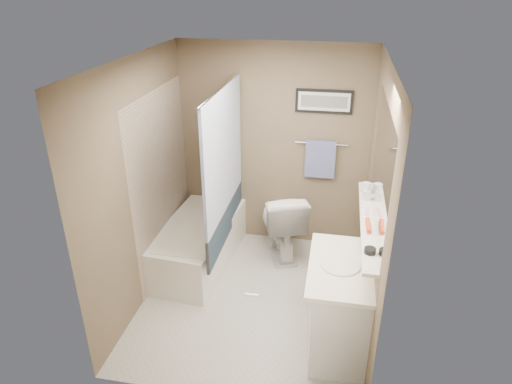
% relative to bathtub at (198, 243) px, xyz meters
% --- Properties ---
extents(ground, '(2.50, 2.50, 0.00)m').
position_rel_bathtub_xyz_m(ground, '(0.75, -0.55, -0.25)').
color(ground, beige).
rests_on(ground, ground).
extents(ceiling, '(2.20, 2.50, 0.04)m').
position_rel_bathtub_xyz_m(ceiling, '(0.75, -0.55, 2.13)').
color(ceiling, white).
rests_on(ceiling, wall_back).
extents(wall_back, '(2.20, 0.04, 2.40)m').
position_rel_bathtub_xyz_m(wall_back, '(0.75, 0.68, 0.95)').
color(wall_back, brown).
rests_on(wall_back, ground).
extents(wall_front, '(2.20, 0.04, 2.40)m').
position_rel_bathtub_xyz_m(wall_front, '(0.75, -1.78, 0.95)').
color(wall_front, brown).
rests_on(wall_front, ground).
extents(wall_left, '(0.04, 2.50, 2.40)m').
position_rel_bathtub_xyz_m(wall_left, '(-0.33, -0.55, 0.95)').
color(wall_left, brown).
rests_on(wall_left, ground).
extents(wall_right, '(0.04, 2.50, 2.40)m').
position_rel_bathtub_xyz_m(wall_right, '(1.83, -0.55, 0.95)').
color(wall_right, brown).
rests_on(wall_right, ground).
extents(tile_surround, '(0.02, 1.55, 2.00)m').
position_rel_bathtub_xyz_m(tile_surround, '(-0.34, -0.05, 0.75)').
color(tile_surround, tan).
rests_on(tile_surround, wall_left).
extents(curtain_rod, '(0.02, 1.55, 0.02)m').
position_rel_bathtub_xyz_m(curtain_rod, '(0.35, -0.05, 1.80)').
color(curtain_rod, silver).
rests_on(curtain_rod, wall_left).
extents(curtain_upper, '(0.03, 1.45, 1.28)m').
position_rel_bathtub_xyz_m(curtain_upper, '(0.35, -0.05, 1.15)').
color(curtain_upper, white).
rests_on(curtain_upper, curtain_rod).
extents(curtain_lower, '(0.03, 1.45, 0.36)m').
position_rel_bathtub_xyz_m(curtain_lower, '(0.35, -0.05, 0.33)').
color(curtain_lower, '#283A4A').
rests_on(curtain_lower, curtain_rod).
extents(mirror, '(0.02, 1.60, 1.00)m').
position_rel_bathtub_xyz_m(mirror, '(1.84, -0.70, 1.37)').
color(mirror, silver).
rests_on(mirror, wall_right).
extents(shelf, '(0.12, 1.60, 0.03)m').
position_rel_bathtub_xyz_m(shelf, '(1.79, -0.70, 0.85)').
color(shelf, silver).
rests_on(shelf, wall_right).
extents(towel_bar, '(0.60, 0.02, 0.02)m').
position_rel_bathtub_xyz_m(towel_bar, '(1.30, 0.66, 1.05)').
color(towel_bar, silver).
rests_on(towel_bar, wall_back).
extents(towel, '(0.34, 0.05, 0.44)m').
position_rel_bathtub_xyz_m(towel, '(1.30, 0.64, 0.87)').
color(towel, '#8E95CF').
rests_on(towel, towel_bar).
extents(art_frame, '(0.62, 0.02, 0.26)m').
position_rel_bathtub_xyz_m(art_frame, '(1.30, 0.68, 1.53)').
color(art_frame, black).
rests_on(art_frame, wall_back).
extents(art_mat, '(0.56, 0.00, 0.20)m').
position_rel_bathtub_xyz_m(art_mat, '(1.30, 0.67, 1.53)').
color(art_mat, white).
rests_on(art_mat, art_frame).
extents(art_image, '(0.50, 0.00, 0.13)m').
position_rel_bathtub_xyz_m(art_image, '(1.30, 0.66, 1.53)').
color(art_image, '#595959').
rests_on(art_image, art_mat).
extents(door, '(0.80, 0.02, 2.00)m').
position_rel_bathtub_xyz_m(door, '(1.30, -1.79, 0.75)').
color(door, silver).
rests_on(door, wall_front).
extents(door_handle, '(0.10, 0.02, 0.02)m').
position_rel_bathtub_xyz_m(door_handle, '(0.97, -1.74, 0.75)').
color(door_handle, silver).
rests_on(door_handle, door).
extents(bathtub, '(0.83, 1.55, 0.50)m').
position_rel_bathtub_xyz_m(bathtub, '(0.00, 0.00, 0.00)').
color(bathtub, white).
rests_on(bathtub, ground).
extents(tub_rim, '(0.56, 1.36, 0.02)m').
position_rel_bathtub_xyz_m(tub_rim, '(-0.00, 0.00, 0.25)').
color(tub_rim, white).
rests_on(tub_rim, bathtub).
extents(toilet, '(0.72, 0.93, 0.83)m').
position_rel_bathtub_xyz_m(toilet, '(0.90, 0.36, 0.17)').
color(toilet, white).
rests_on(toilet, ground).
extents(vanity, '(0.57, 0.94, 0.80)m').
position_rel_bathtub_xyz_m(vanity, '(1.60, -1.02, 0.15)').
color(vanity, white).
rests_on(vanity, ground).
extents(countertop, '(0.54, 0.96, 0.04)m').
position_rel_bathtub_xyz_m(countertop, '(1.59, -1.02, 0.57)').
color(countertop, white).
rests_on(countertop, vanity).
extents(sink_basin, '(0.34, 0.34, 0.01)m').
position_rel_bathtub_xyz_m(sink_basin, '(1.58, -1.02, 0.60)').
color(sink_basin, white).
rests_on(sink_basin, countertop).
extents(faucet_spout, '(0.02, 0.02, 0.10)m').
position_rel_bathtub_xyz_m(faucet_spout, '(1.78, -1.02, 0.64)').
color(faucet_spout, white).
rests_on(faucet_spout, countertop).
extents(faucet_knob, '(0.05, 0.05, 0.05)m').
position_rel_bathtub_xyz_m(faucet_knob, '(1.78, -0.92, 0.62)').
color(faucet_knob, silver).
rests_on(faucet_knob, countertop).
extents(candle_bowl_near, '(0.09, 0.09, 0.04)m').
position_rel_bathtub_xyz_m(candle_bowl_near, '(1.79, -1.22, 0.89)').
color(candle_bowl_near, black).
rests_on(candle_bowl_near, shelf).
extents(hair_brush_front, '(0.05, 0.22, 0.04)m').
position_rel_bathtub_xyz_m(hair_brush_front, '(1.79, -0.83, 0.89)').
color(hair_brush_front, '#CC441C').
rests_on(hair_brush_front, shelf).
extents(pink_comb, '(0.05, 0.16, 0.01)m').
position_rel_bathtub_xyz_m(pink_comb, '(1.79, -0.54, 0.87)').
color(pink_comb, pink).
rests_on(pink_comb, shelf).
extents(glass_jar, '(0.08, 0.08, 0.10)m').
position_rel_bathtub_xyz_m(glass_jar, '(1.79, -0.14, 0.92)').
color(glass_jar, silver).
rests_on(glass_jar, shelf).
extents(soap_bottle, '(0.07, 0.07, 0.14)m').
position_rel_bathtub_xyz_m(soap_bottle, '(1.79, -0.29, 0.93)').
color(soap_bottle, '#999999').
rests_on(soap_bottle, shelf).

